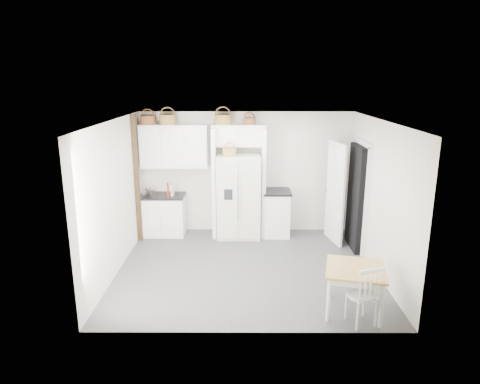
{
  "coord_description": "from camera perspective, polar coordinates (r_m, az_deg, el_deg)",
  "views": [
    {
      "loc": [
        -0.09,
        -7.0,
        3.27
      ],
      "look_at": [
        -0.12,
        0.4,
        1.29
      ],
      "focal_mm": 32.0,
      "sensor_mm": 36.0,
      "label": 1
    }
  ],
  "objects": [
    {
      "name": "basket_upper_b",
      "position": [
        9.0,
        -9.6,
        9.51
      ],
      "size": [
        0.34,
        0.34,
        0.2
      ],
      "primitive_type": "cylinder",
      "color": "olive",
      "rests_on": "upper_cabinet"
    },
    {
      "name": "bridge_cabinet",
      "position": [
        8.91,
        -0.16,
        7.56
      ],
      "size": [
        1.12,
        0.34,
        0.45
      ],
      "primitive_type": "cube",
      "color": "white",
      "rests_on": "wall_back"
    },
    {
      "name": "fridge_panel_right",
      "position": [
        8.97,
        3.1,
        1.25
      ],
      "size": [
        0.08,
        0.6,
        2.3
      ],
      "primitive_type": "cube",
      "color": "white",
      "rests_on": "floor"
    },
    {
      "name": "floor",
      "position": [
        7.73,
        0.89,
        -10.09
      ],
      "size": [
        4.5,
        4.5,
        0.0
      ],
      "primitive_type": "plane",
      "color": "#323232",
      "rests_on": "ground"
    },
    {
      "name": "refrigerator",
      "position": [
        8.97,
        -0.16,
        -0.55
      ],
      "size": [
        0.9,
        0.73,
        1.75
      ],
      "primitive_type": "cube",
      "color": "silver",
      "rests_on": "floor"
    },
    {
      "name": "dining_table",
      "position": [
        6.48,
        14.98,
        -12.49
      ],
      "size": [
        0.98,
        0.98,
        0.68
      ],
      "primitive_type": "cube",
      "rotation": [
        0.0,
        0.0,
        -0.23
      ],
      "color": "olive",
      "rests_on": "floor"
    },
    {
      "name": "doorway_void",
      "position": [
        8.61,
        15.37,
        -0.72
      ],
      "size": [
        0.18,
        0.85,
        2.05
      ],
      "primitive_type": "cube",
      "color": "black",
      "rests_on": "floor"
    },
    {
      "name": "base_cab_right",
      "position": [
        9.17,
        4.85,
        -2.89
      ],
      "size": [
        0.53,
        0.64,
        0.94
      ],
      "primitive_type": "cube",
      "color": "white",
      "rests_on": "floor"
    },
    {
      "name": "wall_left",
      "position": [
        7.59,
        -16.32,
        -0.72
      ],
      "size": [
        0.0,
        4.0,
        4.0
      ],
      "primitive_type": "plane",
      "rotation": [
        1.57,
        0.0,
        1.57
      ],
      "color": "silver",
      "rests_on": "floor"
    },
    {
      "name": "upper_cabinet",
      "position": [
        9.05,
        -8.79,
        6.06
      ],
      "size": [
        1.4,
        0.34,
        0.9
      ],
      "primitive_type": "cube",
      "color": "white",
      "rests_on": "wall_back"
    },
    {
      "name": "basket_fridge_a",
      "position": [
        8.67,
        -1.42,
        5.33
      ],
      "size": [
        0.28,
        0.28,
        0.15
      ],
      "primitive_type": "cylinder",
      "color": "olive",
      "rests_on": "refrigerator"
    },
    {
      "name": "fridge_panel_left",
      "position": [
        8.97,
        -3.42,
        1.25
      ],
      "size": [
        0.08,
        0.6,
        2.3
      ],
      "primitive_type": "cube",
      "color": "white",
      "rests_on": "floor"
    },
    {
      "name": "cookbook_red",
      "position": [
        9.04,
        -9.58,
        0.28
      ],
      "size": [
        0.07,
        0.18,
        0.26
      ],
      "primitive_type": "cube",
      "rotation": [
        0.0,
        0.0,
        0.17
      ],
      "color": "#95140A",
      "rests_on": "counter_left"
    },
    {
      "name": "windsor_chair",
      "position": [
        6.19,
        15.96,
        -13.05
      ],
      "size": [
        0.51,
        0.49,
        0.85
      ],
      "primitive_type": "cube",
      "rotation": [
        0.0,
        0.0,
        0.33
      ],
      "color": "white",
      "rests_on": "floor"
    },
    {
      "name": "basket_bridge_a",
      "position": [
        8.88,
        -2.29,
        9.63
      ],
      "size": [
        0.36,
        0.36,
        0.2
      ],
      "primitive_type": "cylinder",
      "color": "olive",
      "rests_on": "bridge_cabinet"
    },
    {
      "name": "counter_right",
      "position": [
        9.03,
        4.92,
        0.08
      ],
      "size": [
        0.58,
        0.68,
        0.04
      ],
      "primitive_type": "cube",
      "color": "black",
      "rests_on": "base_cab_right"
    },
    {
      "name": "cookbook_cream",
      "position": [
        9.03,
        -8.99,
        0.13
      ],
      "size": [
        0.05,
        0.15,
        0.22
      ],
      "primitive_type": "cube",
      "rotation": [
        0.0,
        0.0,
        -0.15
      ],
      "color": "beige",
      "rests_on": "counter_left"
    },
    {
      "name": "wall_back",
      "position": [
        9.22,
        0.79,
        2.6
      ],
      "size": [
        4.5,
        0.0,
        4.5
      ],
      "primitive_type": "plane",
      "rotation": [
        1.57,
        0.0,
        0.0
      ],
      "color": "silver",
      "rests_on": "floor"
    },
    {
      "name": "trim_post",
      "position": [
        8.84,
        -13.6,
        1.64
      ],
      "size": [
        0.09,
        0.09,
        2.6
      ],
      "primitive_type": "cube",
      "color": "black",
      "rests_on": "floor"
    },
    {
      "name": "basket_bridge_b",
      "position": [
        8.87,
        1.25,
        9.44
      ],
      "size": [
        0.24,
        0.24,
        0.14
      ],
      "primitive_type": "cylinder",
      "color": "#52231C",
      "rests_on": "bridge_cabinet"
    },
    {
      "name": "wall_right",
      "position": [
        7.64,
        18.06,
        -0.75
      ],
      "size": [
        0.0,
        4.0,
        4.0
      ],
      "primitive_type": "plane",
      "rotation": [
        1.57,
        0.0,
        -1.57
      ],
      "color": "silver",
      "rests_on": "floor"
    },
    {
      "name": "toaster",
      "position": [
        9.13,
        -12.09,
        -0.07
      ],
      "size": [
        0.25,
        0.19,
        0.15
      ],
      "primitive_type": "cube",
      "rotation": [
        0.0,
        0.0,
        -0.33
      ],
      "color": "silver",
      "rests_on": "counter_left"
    },
    {
      "name": "ceiling",
      "position": [
        7.03,
        0.98,
        9.48
      ],
      "size": [
        4.5,
        4.5,
        0.0
      ],
      "primitive_type": "plane",
      "color": "white",
      "rests_on": "wall_back"
    },
    {
      "name": "basket_upper_a",
      "position": [
        9.08,
        -12.18,
        9.35
      ],
      "size": [
        0.31,
        0.31,
        0.18
      ],
      "primitive_type": "cylinder",
      "color": "#52231C",
      "rests_on": "upper_cabinet"
    },
    {
      "name": "base_cab_left",
      "position": [
        9.31,
        -10.22,
        -3.12
      ],
      "size": [
        0.91,
        0.57,
        0.84
      ],
      "primitive_type": "cube",
      "color": "white",
      "rests_on": "floor"
    },
    {
      "name": "door_slab",
      "position": [
        8.84,
        12.57,
        -0.14
      ],
      "size": [
        0.21,
        0.79,
        2.05
      ],
      "primitive_type": "cube",
      "rotation": [
        0.0,
        0.0,
        -1.36
      ],
      "color": "white",
      "rests_on": "floor"
    },
    {
      "name": "counter_left",
      "position": [
        9.18,
        -10.34,
        -0.51
      ],
      "size": [
        0.95,
        0.61,
        0.04
      ],
      "primitive_type": "cube",
      "color": "black",
      "rests_on": "base_cab_left"
    }
  ]
}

